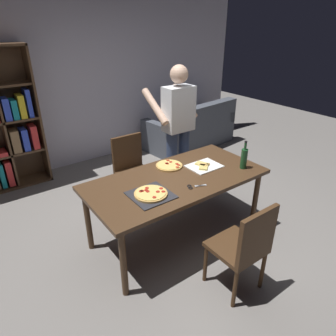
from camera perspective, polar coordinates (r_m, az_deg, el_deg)
ground_plane at (r=3.53m, az=1.47°, el=-12.60°), size 12.00×12.00×0.00m
back_wall at (r=5.13m, az=-17.06°, el=15.99°), size 6.40×0.10×2.80m
dining_table at (r=3.15m, az=1.61°, el=-2.91°), size 1.87×0.92×0.75m
chair_near_camera at (r=2.70m, az=14.29°, el=-13.93°), size 0.42×0.42×0.90m
chair_far_side at (r=3.93m, az=-6.85°, el=0.37°), size 0.42×0.42×0.90m
couch at (r=5.82m, az=4.52°, el=6.98°), size 1.79×1.05×0.85m
person_serving_pizza at (r=3.87m, az=1.81°, el=7.90°), size 0.55×0.54×1.75m
pepperoni_pizza_on_tray at (r=2.81m, az=-3.26°, el=-4.93°), size 0.37×0.37×0.04m
pizza_slices_on_towel at (r=3.36m, az=6.77°, el=0.41°), size 0.36×0.28×0.03m
wine_bottle at (r=3.37m, az=14.15°, el=1.83°), size 0.07×0.07×0.32m
kitchen_scissors at (r=2.95m, az=4.88°, el=-3.48°), size 0.20×0.12×0.01m
second_pizza_plain at (r=3.35m, az=0.22°, el=0.49°), size 0.30×0.30×0.03m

